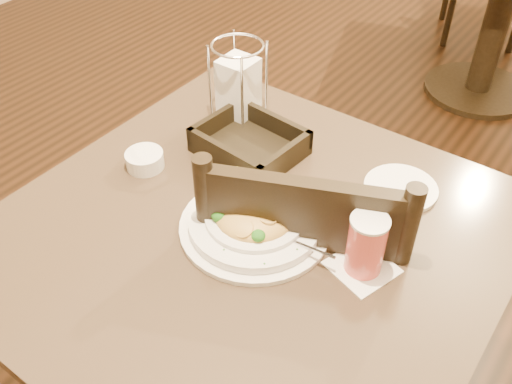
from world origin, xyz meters
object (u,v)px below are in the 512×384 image
Objects in this scene: main_table at (251,308)px; bread_basket at (250,144)px; dining_chair_near at (304,282)px; butter_ramekin at (145,160)px; drink_glass at (366,245)px; pasta_bowl at (255,218)px; napkin_caddy at (238,87)px; side_plate at (401,188)px.

bread_basket reaches higher than main_table.
dining_chair_near is 0.46m from butter_ramekin.
drink_glass is 0.51m from butter_ramekin.
dining_chair_near reaches higher than main_table.
pasta_bowl is 1.66× the size of napkin_caddy.
butter_ramekin is (-0.15, -0.17, -0.00)m from bread_basket.
dining_chair_near is 6.23× the size of side_plate.
butter_ramekin is at bearing -177.82° from drink_glass.
main_table is 0.50m from napkin_caddy.
bread_basket is at bearing 129.09° from pasta_bowl.
drink_glass reaches higher than butter_ramekin.
napkin_caddy reaches higher than pasta_bowl.
main_table is 11.14× the size of butter_ramekin.
drink_glass is (0.17, -0.11, 0.32)m from dining_chair_near.
side_plate is at bearing 27.99° from butter_ramekin.
drink_glass is at bearing -28.22° from napkin_caddy.
main_table is at bearing -4.10° from butter_ramekin.
bread_basket reaches higher than side_plate.
drink_glass is at bearing -23.01° from bread_basket.
bread_basket reaches higher than butter_ramekin.
drink_glass is at bearing 124.43° from dining_chair_near.
pasta_bowl is 0.30m from butter_ramekin.
pasta_bowl is at bearing -47.92° from napkin_caddy.
bread_basket is (-0.14, 0.19, 0.26)m from main_table.
drink_glass is 0.68× the size of napkin_caddy.
side_plate is (0.43, -0.02, -0.08)m from napkin_caddy.
butter_ramekin reaches higher than main_table.
side_plate is at bearing 98.89° from drink_glass.
pasta_bowl is 0.24m from bread_basket.
main_table is at bearing -122.65° from pasta_bowl.
napkin_caddy is 0.28m from butter_ramekin.
pasta_bowl is at bearing -50.91° from bread_basket.
napkin_caddy reaches higher than main_table.
dining_chair_near is at bearing -25.91° from napkin_caddy.
pasta_bowl reaches higher than butter_ramekin.
side_plate is (0.17, 0.26, -0.02)m from pasta_bowl.
napkin_caddy reaches higher than butter_ramekin.
main_table is 0.36m from bread_basket.
drink_glass is 0.57× the size of bread_basket.
napkin_caddy is at bearing 132.08° from pasta_bowl.
napkin_caddy is (-0.29, 0.14, 0.35)m from dining_chair_near.
dining_chair_near is at bearing -13.67° from bread_basket.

